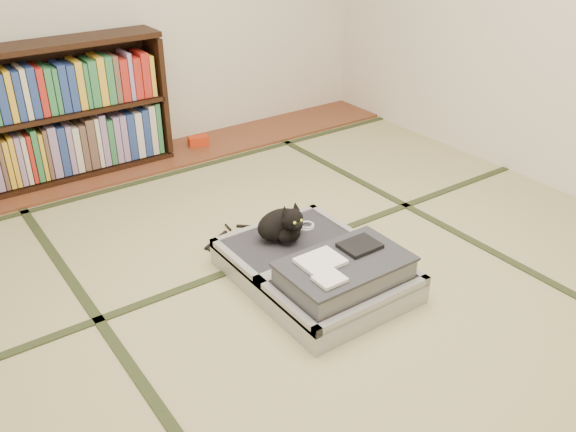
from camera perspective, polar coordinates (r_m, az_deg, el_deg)
floor at (r=3.10m, az=3.00°, el=-6.87°), size 4.50×4.50×0.00m
wood_strip at (r=4.63m, az=-12.44°, el=5.24°), size 4.00×0.50×0.02m
red_item at (r=4.78m, az=-8.39°, el=6.98°), size 0.17×0.13×0.07m
tatami_borders at (r=3.43m, az=-2.08°, el=-2.90°), size 4.00×4.50×0.01m
bookcase at (r=4.38m, az=-19.53°, el=9.14°), size 1.27×0.29×0.92m
suitcase at (r=3.07m, az=2.99°, el=-5.05°), size 0.69×0.92×0.27m
cat at (r=3.19m, az=-0.44°, el=-0.83°), size 0.31×0.31×0.25m
cable_coil at (r=3.35m, az=1.71°, el=-0.92°), size 0.10×0.10×0.02m
hanger at (r=3.54m, az=-4.67°, el=-1.83°), size 0.45×0.21×0.01m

